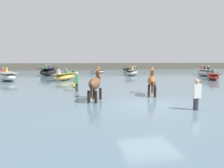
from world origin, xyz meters
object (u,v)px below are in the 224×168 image
(channel_buoy, at_px, (74,85))
(person_wading_mid, at_px, (77,84))
(boat_far_inshore, at_px, (65,77))
(horse_lead_chestnut, at_px, (152,82))
(boat_distant_west, at_px, (130,70))
(person_wading_close, at_px, (196,98))
(boat_distant_east, at_px, (98,72))
(boat_mid_outer, at_px, (49,72))
(boat_near_starboard, at_px, (8,76))
(boat_far_offshore, at_px, (213,77))
(boat_mid_channel, at_px, (132,72))
(boat_near_port, at_px, (205,73))
(horse_trailing_bay, at_px, (95,84))

(channel_buoy, bearing_deg, person_wading_mid, -85.60)
(boat_far_inshore, height_order, person_wading_mid, person_wading_mid)
(horse_lead_chestnut, distance_m, boat_distant_west, 22.83)
(person_wading_close, bearing_deg, boat_distant_east, 92.60)
(boat_mid_outer, bearing_deg, boat_near_starboard, -116.63)
(boat_mid_outer, bearing_deg, boat_far_offshore, -28.71)
(boat_near_starboard, xyz_separation_m, person_wading_close, (10.87, -14.08, 0.07))
(boat_distant_east, height_order, boat_distant_west, boat_distant_west)
(boat_far_offshore, xyz_separation_m, boat_near_starboard, (-19.89, 2.95, 0.08))
(person_wading_close, xyz_separation_m, channel_buoy, (-4.66, 7.68, -0.32))
(boat_mid_channel, distance_m, boat_near_port, 8.99)
(horse_lead_chestnut, xyz_separation_m, channel_buoy, (-4.23, 4.11, -0.62))
(boat_near_port, bearing_deg, person_wading_close, -125.82)
(person_wading_close, bearing_deg, boat_near_starboard, 127.67)
(horse_trailing_bay, distance_m, boat_mid_outer, 18.12)
(boat_far_inshore, xyz_separation_m, boat_distant_east, (4.45, 9.36, -0.08))
(horse_trailing_bay, relative_size, boat_distant_east, 0.75)
(boat_near_starboard, xyz_separation_m, boat_near_port, (22.16, 1.58, 0.01))
(boat_far_inshore, bearing_deg, boat_near_port, 7.19)
(boat_far_inshore, bearing_deg, boat_mid_outer, 108.38)
(boat_near_starboard, bearing_deg, boat_distant_west, 37.36)
(horse_lead_chestnut, relative_size, boat_distant_west, 0.79)
(horse_trailing_bay, bearing_deg, boat_mid_outer, 102.84)
(person_wading_close, bearing_deg, horse_trailing_bay, 144.54)
(boat_far_offshore, relative_size, boat_mid_outer, 0.67)
(boat_mid_outer, height_order, channel_buoy, boat_mid_outer)
(horse_lead_chestnut, height_order, horse_trailing_bay, horse_trailing_bay)
(boat_far_offshore, height_order, boat_near_starboard, boat_near_starboard)
(boat_near_port, xyz_separation_m, person_wading_mid, (-15.82, -9.72, 0.07))
(horse_trailing_bay, bearing_deg, person_wading_close, -35.46)
(boat_distant_east, height_order, person_wading_close, person_wading_close)
(boat_mid_channel, bearing_deg, channel_buoy, -124.73)
(horse_lead_chestnut, relative_size, horse_trailing_bay, 0.97)
(person_wading_mid, bearing_deg, horse_trailing_bay, -76.19)
(boat_distant_west, xyz_separation_m, person_wading_mid, (-9.07, -19.91, 0.18))
(boat_far_offshore, distance_m, boat_distant_east, 15.49)
(horse_trailing_bay, bearing_deg, person_wading_mid, 103.81)
(boat_near_port, height_order, person_wading_mid, boat_near_port)
(boat_mid_outer, distance_m, person_wading_mid, 14.73)
(boat_far_inshore, relative_size, boat_mid_channel, 1.10)
(boat_distant_west, distance_m, person_wading_mid, 21.88)
(channel_buoy, bearing_deg, boat_distant_west, 63.11)
(horse_trailing_bay, relative_size, boat_near_starboard, 0.51)
(boat_near_port, bearing_deg, horse_lead_chestnut, -134.15)
(boat_far_offshore, height_order, boat_distant_east, boat_far_offshore)
(boat_mid_outer, height_order, boat_near_starboard, boat_mid_outer)
(boat_distant_east, bearing_deg, boat_near_port, -30.43)
(boat_near_port, bearing_deg, boat_far_offshore, -116.64)
(boat_far_inshore, xyz_separation_m, channel_buoy, (0.83, -5.85, -0.18))
(boat_distant_east, xyz_separation_m, boat_distant_west, (5.59, 2.95, 0.04))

